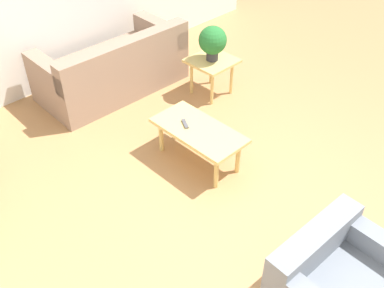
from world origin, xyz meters
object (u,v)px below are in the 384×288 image
object	(u,v)px
sofa	(114,69)
side_table_plant	(212,65)
coffee_table	(199,133)
potted_plant	(213,41)

from	to	relation	value
sofa	side_table_plant	xyz separation A→B (m)	(-0.98, -0.87, 0.12)
coffee_table	potted_plant	size ratio (longest dim) A/B	2.27
coffee_table	potted_plant	world-z (taller)	potted_plant
sofa	coffee_table	xyz separation A→B (m)	(-1.84, 0.25, 0.07)
side_table_plant	sofa	bearing A→B (deg)	41.55
sofa	side_table_plant	world-z (taller)	sofa
sofa	side_table_plant	distance (m)	1.31
side_table_plant	potted_plant	distance (m)	0.33
sofa	coffee_table	size ratio (longest dim) A/B	1.90
coffee_table	potted_plant	bearing A→B (deg)	-52.23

